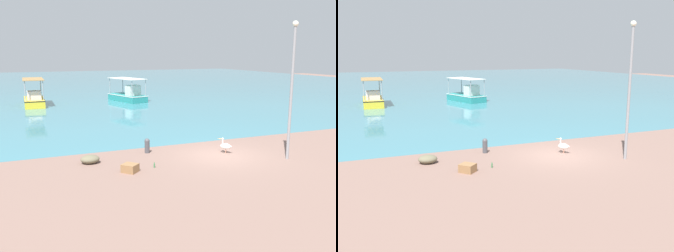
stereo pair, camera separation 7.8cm
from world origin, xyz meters
The scene contains 10 objects.
ground centered at (0.00, 0.00, 0.00)m, with size 120.00×120.00×0.00m, color #7F6155.
harbor_water centered at (0.00, 48.00, 0.00)m, with size 110.00×90.00×0.00m, color teal.
fishing_boat_near_right centered at (-7.72, 22.94, 0.63)m, with size 2.03×5.16×2.66m.
fishing_boat_far_right centered at (1.93, 22.88, 0.64)m, with size 3.35×5.31×2.46m.
pelican centered at (0.49, 0.34, 0.38)m, with size 0.62×0.67×0.80m.
lamp_post centered at (2.75, -1.80, 3.69)m, with size 0.28×0.28×6.64m.
mooring_bollard centered at (-3.29, 1.94, 0.41)m, with size 0.27×0.27×0.78m.
net_pile centered at (-6.44, 1.20, 0.20)m, with size 0.91×0.77×0.40m, color #6B654D.
cargo_crate centered at (-5.07, -0.82, 0.18)m, with size 0.64×0.57×0.37m, color olive.
glass_bottle centered at (-3.86, -0.63, 0.11)m, with size 0.07×0.07×0.27m.
Camera 2 is at (-9.52, -16.10, 5.18)m, focal length 40.00 mm.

